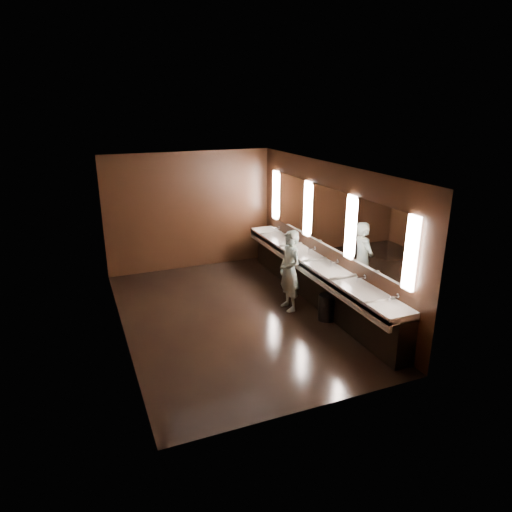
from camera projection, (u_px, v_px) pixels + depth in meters
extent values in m
plane|color=black|center=(233.00, 316.00, 8.69)|extent=(6.00, 6.00, 0.00)
cube|color=#2D2D2B|center=(230.00, 168.00, 7.79)|extent=(4.00, 6.00, 0.02)
cube|color=black|center=(190.00, 211.00, 10.86)|extent=(4.00, 0.02, 2.80)
cube|color=black|center=(313.00, 314.00, 5.61)|extent=(4.00, 0.02, 2.80)
cube|color=black|center=(117.00, 260.00, 7.52)|extent=(0.02, 6.00, 2.80)
cube|color=black|center=(328.00, 235.00, 8.95)|extent=(0.02, 6.00, 2.80)
cube|color=black|center=(317.00, 283.00, 9.21)|extent=(0.36, 5.40, 0.81)
cube|color=silver|center=(314.00, 263.00, 9.03)|extent=(0.55, 5.40, 0.12)
cube|color=silver|center=(303.00, 268.00, 8.97)|extent=(0.06, 5.40, 0.18)
cylinder|color=silver|center=(394.00, 296.00, 7.13)|extent=(0.18, 0.04, 0.04)
cylinder|color=silver|center=(361.00, 277.00, 7.90)|extent=(0.18, 0.04, 0.04)
cylinder|color=silver|center=(334.00, 262.00, 8.67)|extent=(0.18, 0.04, 0.04)
cylinder|color=silver|center=(312.00, 249.00, 9.44)|extent=(0.18, 0.04, 0.04)
cylinder|color=silver|center=(293.00, 237.00, 10.21)|extent=(0.18, 0.04, 0.04)
cylinder|color=silver|center=(276.00, 228.00, 10.98)|extent=(0.18, 0.04, 0.04)
cube|color=white|center=(411.00, 254.00, 6.73)|extent=(0.06, 0.22, 1.15)
cube|color=white|center=(379.00, 239.00, 7.43)|extent=(0.03, 1.32, 1.15)
cube|color=white|center=(350.00, 227.00, 8.13)|extent=(0.06, 0.23, 1.15)
cube|color=white|center=(328.00, 217.00, 8.84)|extent=(0.03, 1.32, 1.15)
cube|color=white|center=(308.00, 209.00, 9.53)|extent=(0.06, 0.23, 1.15)
cube|color=white|center=(291.00, 201.00, 10.24)|extent=(0.03, 1.32, 1.15)
cube|color=white|center=(276.00, 195.00, 10.93)|extent=(0.06, 0.22, 1.15)
imported|color=#9ACFE6|center=(290.00, 271.00, 8.75)|extent=(0.41, 0.60, 1.59)
cylinder|color=black|center=(327.00, 307.00, 8.48)|extent=(0.40, 0.40, 0.49)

